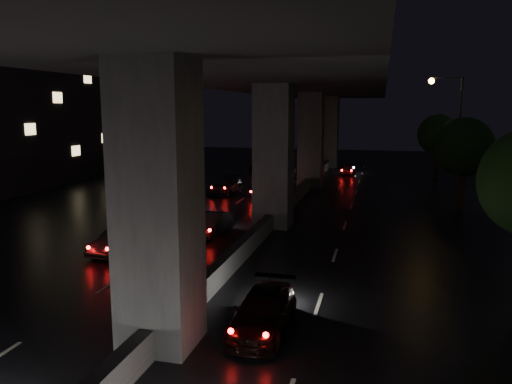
% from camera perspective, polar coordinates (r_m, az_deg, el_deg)
% --- Properties ---
extents(ground, '(120.00, 120.00, 0.00)m').
position_cam_1_polar(ground, '(24.08, -0.56, -6.54)').
color(ground, black).
rests_on(ground, ground).
extents(viaduct, '(12.00, 80.00, 10.50)m').
position_cam_1_polar(viaduct, '(28.05, 2.08, 12.95)').
color(viaduct, '#353538').
rests_on(viaduct, ground).
extents(median_barrier, '(0.45, 70.00, 0.85)m').
position_cam_1_polar(median_barrier, '(28.69, 1.98, -3.04)').
color(median_barrier, '#353538').
rests_on(median_barrier, ground).
extents(tree_c, '(3.80, 3.80, 6.12)m').
position_cam_1_polar(tree_c, '(34.84, 22.66, 4.74)').
color(tree_c, black).
rests_on(tree_c, ground).
extents(tree_d, '(3.80, 3.80, 6.12)m').
position_cam_1_polar(tree_d, '(50.69, 20.07, 6.17)').
color(tree_d, black).
rests_on(tree_d, ground).
extents(streetlight_far, '(2.52, 0.44, 9.00)m').
position_cam_1_polar(streetlight_far, '(40.70, 21.53, 7.46)').
color(streetlight_far, '#2D2D33').
rests_on(streetlight_far, ground).
extents(car_3, '(1.70, 4.05, 1.17)m').
position_cam_1_polar(car_3, '(15.54, 0.83, -13.52)').
color(car_3, black).
rests_on(car_3, ground).
extents(car_4, '(1.48, 3.44, 1.10)m').
position_cam_1_polar(car_4, '(24.28, -15.57, -5.42)').
color(car_4, black).
rests_on(car_4, ground).
extents(car_5, '(1.58, 3.62, 1.16)m').
position_cam_1_polar(car_5, '(26.71, -5.05, -3.68)').
color(car_5, '#252528').
rests_on(car_5, ground).
extents(car_6, '(1.91, 4.03, 1.33)m').
position_cam_1_polar(car_6, '(31.61, -8.36, -1.51)').
color(car_6, black).
rests_on(car_6, ground).
extents(car_7, '(1.97, 4.44, 1.27)m').
position_cam_1_polar(car_7, '(39.52, -3.49, 0.74)').
color(car_7, black).
rests_on(car_7, ground).
extents(car_8, '(1.58, 3.33, 1.10)m').
position_cam_1_polar(car_8, '(37.93, 0.72, 0.26)').
color(car_8, black).
rests_on(car_8, ground).
extents(car_9, '(2.15, 4.06, 1.27)m').
position_cam_1_polar(car_9, '(44.03, 2.89, 1.66)').
color(car_9, '#3F3937').
rests_on(car_9, ground).
extents(car_10, '(2.02, 4.35, 1.21)m').
position_cam_1_polar(car_10, '(48.37, 3.46, 2.32)').
color(car_10, black).
rests_on(car_10, ground).
extents(car_11, '(2.69, 4.44, 1.15)m').
position_cam_1_polar(car_11, '(53.08, 0.84, 2.95)').
color(car_11, black).
rests_on(car_11, ground).
extents(car_12, '(1.74, 3.41, 1.11)m').
position_cam_1_polar(car_12, '(51.41, 10.45, 2.56)').
color(car_12, slate).
rests_on(car_12, ground).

